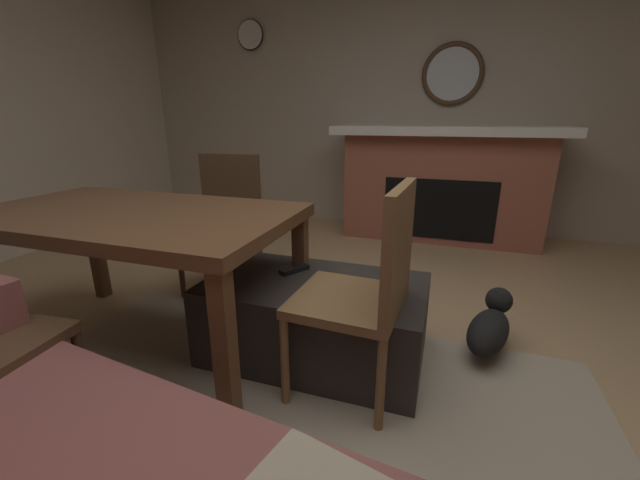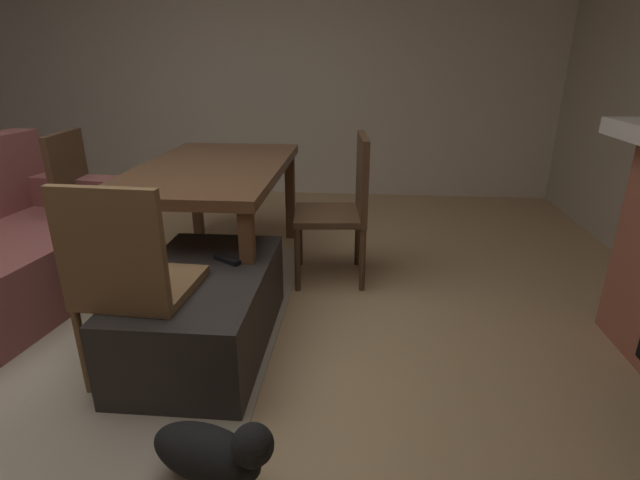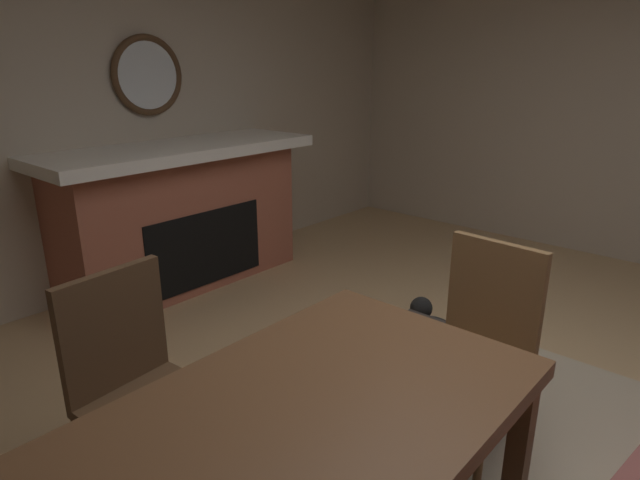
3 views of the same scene
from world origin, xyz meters
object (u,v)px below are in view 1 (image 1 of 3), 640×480
object	(u,v)px
tv_remote	(294,269)
dining_table	(133,226)
fireplace	(441,183)
wall_clock	(250,35)
round_wall_mirror	(452,74)
dining_chair_south	(225,214)
dining_chair_west	(369,284)
ottoman_coffee_table	(315,319)
small_dog	(490,326)

from	to	relation	value
tv_remote	dining_table	world-z (taller)	dining_table
dining_table	fireplace	bearing A→B (deg)	-118.71
wall_clock	fireplace	bearing A→B (deg)	172.49
tv_remote	round_wall_mirror	bearing A→B (deg)	-72.09
round_wall_mirror	dining_chair_south	bearing A→B (deg)	54.87
fireplace	tv_remote	distance (m)	2.35
round_wall_mirror	wall_clock	distance (m)	2.22
fireplace	dining_chair_west	xyz separation A→B (m)	(0.21, 2.53, -0.03)
ottoman_coffee_table	dining_chair_west	world-z (taller)	dining_chair_west
ottoman_coffee_table	dining_chair_south	bearing A→B (deg)	-36.20
dining_table	dining_chair_south	size ratio (longest dim) A/B	1.69
ottoman_coffee_table	wall_clock	distance (m)	3.61
round_wall_mirror	dining_table	world-z (taller)	round_wall_mirror
dining_chair_south	wall_clock	world-z (taller)	wall_clock
ottoman_coffee_table	dining_table	bearing A→B (deg)	12.05
fireplace	ottoman_coffee_table	distance (m)	2.42
round_wall_mirror	ottoman_coffee_table	size ratio (longest dim) A/B	0.55
dining_chair_west	dining_chair_south	xyz separation A→B (m)	(1.19, -0.84, 0.00)
dining_table	small_dog	world-z (taller)	dining_table
small_dog	dining_table	bearing A→B (deg)	15.58
round_wall_mirror	small_dog	distance (m)	2.75
ottoman_coffee_table	dining_table	size ratio (longest dim) A/B	0.67
round_wall_mirror	dining_chair_west	size ratio (longest dim) A/B	0.63
dining_chair_west	small_dog	size ratio (longest dim) A/B	2.01
round_wall_mirror	dining_chair_south	world-z (taller)	round_wall_mirror
small_dog	wall_clock	bearing A→B (deg)	-43.08
dining_chair_south	small_dog	bearing A→B (deg)	168.33
round_wall_mirror	dining_chair_west	world-z (taller)	round_wall_mirror
fireplace	tv_remote	xyz separation A→B (m)	(0.65, 2.25, -0.14)
dining_chair_west	small_dog	bearing A→B (deg)	-137.98
round_wall_mirror	dining_chair_west	xyz separation A→B (m)	(0.21, 2.82, -1.05)
dining_chair_south	small_dog	world-z (taller)	dining_chair_south
ottoman_coffee_table	dining_chair_south	distance (m)	1.14
tv_remote	small_dog	xyz separation A→B (m)	(-0.98, -0.20, -0.26)
ottoman_coffee_table	dining_chair_west	xyz separation A→B (m)	(-0.30, 0.19, 0.32)
small_dog	ottoman_coffee_table	bearing A→B (deg)	19.15
ottoman_coffee_table	dining_chair_west	bearing A→B (deg)	147.58
tv_remote	dining_chair_west	xyz separation A→B (m)	(-0.45, 0.29, 0.11)
fireplace	round_wall_mirror	world-z (taller)	round_wall_mirror
tv_remote	dining_chair_south	distance (m)	0.93
round_wall_mirror	dining_table	size ratio (longest dim) A/B	0.37
tv_remote	dining_chair_south	xyz separation A→B (m)	(0.74, -0.55, 0.11)
round_wall_mirror	ottoman_coffee_table	xyz separation A→B (m)	(0.51, 2.63, -1.37)
dining_chair_south	dining_chair_west	bearing A→B (deg)	144.73
tv_remote	wall_clock	xyz separation A→B (m)	(1.52, -2.54, 1.62)
ottoman_coffee_table	dining_chair_west	size ratio (longest dim) A/B	1.14
fireplace	small_dog	size ratio (longest dim) A/B	4.49
round_wall_mirror	dining_table	xyz separation A→B (m)	(1.39, 2.82, -0.91)
round_wall_mirror	dining_chair_south	xyz separation A→B (m)	(1.39, 1.98, -1.05)
dining_chair_south	wall_clock	distance (m)	2.61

